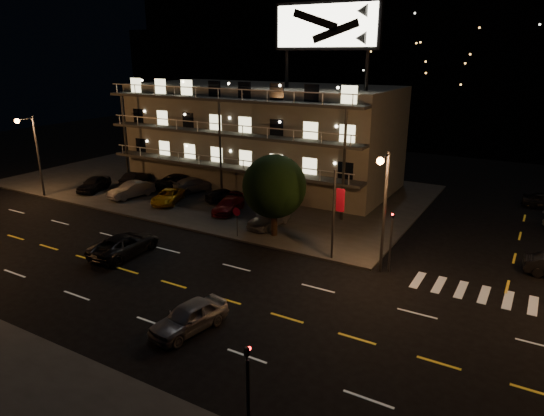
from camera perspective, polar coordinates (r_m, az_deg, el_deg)
The scene contains 23 objects.
ground at distance 29.87m, azimuth -8.57°, elevation -9.74°, with size 140.00×140.00×0.00m, color black.
curb_nw at distance 52.70m, azimuth -7.10°, elevation 2.69°, with size 44.00×24.00×0.15m, color #353533.
motel at distance 52.50m, azimuth -1.16°, elevation 8.65°, with size 28.00×13.80×18.10m.
hill_backdrop at distance 92.14m, azimuth 16.30°, elevation 15.81°, with size 120.00×25.00×24.00m.
streetlight_nw at distance 52.18m, azimuth -26.24°, elevation 6.34°, with size 0.44×1.92×8.00m.
streetlight_nc at distance 30.88m, azimuth 12.99°, elevation 0.87°, with size 0.44×1.92×8.00m.
signal_nw at distance 32.02m, azimuth 13.85°, elevation -3.11°, with size 0.20×0.27×4.60m.
signal_sw at distance 18.16m, azimuth -2.85°, elevation -20.11°, with size 0.20×0.27×4.60m.
banner_north at distance 32.84m, azimuth 7.38°, elevation -0.60°, with size 0.83×0.16×6.40m.
stop_sign at distance 37.18m, azimuth -4.16°, elevation -1.07°, with size 0.91×0.11×2.61m.
tree at distance 36.69m, azimuth 0.22°, elevation 2.35°, with size 5.05×4.86×6.36m.
lot_car_0 at distance 52.98m, azimuth -20.23°, elevation 2.70°, with size 1.74×4.34×1.48m, color black.
lot_car_1 at distance 49.44m, azimuth -16.20°, elevation 2.08°, with size 1.58×4.54×1.50m, color gray.
lot_car_2 at distance 46.78m, azimuth -12.17°, elevation 1.35°, with size 2.07×4.48×1.25m, color gold.
lot_car_3 at distance 43.25m, azimuth -5.14°, elevation 0.35°, with size 1.77×4.36×1.27m, color maroon.
lot_car_4 at distance 39.56m, azimuth -0.36°, elevation -1.05°, with size 1.82×4.53×1.54m, color gray.
lot_car_5 at distance 53.96m, azimuth -15.72°, elevation 3.37°, with size 1.50×4.31×1.42m, color black.
lot_car_6 at distance 51.80m, azimuth -10.84°, elevation 3.19°, with size 2.52×5.47×1.52m, color black.
lot_car_7 at distance 50.19m, azimuth -9.08°, elevation 2.77°, with size 2.02×4.98×1.44m, color gray.
lot_car_8 at distance 46.38m, azimuth -5.63°, elevation 1.56°, with size 1.53×3.79×1.29m, color black.
lot_car_9 at distance 45.21m, azimuth 1.12°, elevation 1.27°, with size 1.46×4.19×1.38m, color maroon.
road_car_east at distance 25.90m, azimuth -9.74°, elevation -12.52°, with size 1.77×4.41×1.50m, color gray.
road_car_west at distance 35.97m, azimuth -16.97°, elevation -4.12°, with size 2.50×5.43×1.51m, color black.
Camera 1 is at (16.89, -20.46, 13.73)m, focal length 32.00 mm.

